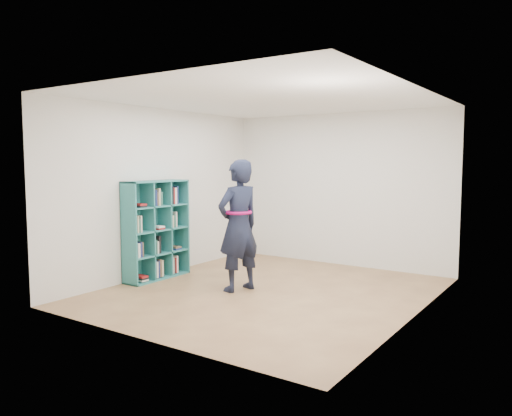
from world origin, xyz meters
The scene contains 9 objects.
floor centered at (0.00, 0.00, 0.00)m, with size 4.50×4.50×0.00m, color brown.
ceiling centered at (0.00, 0.00, 2.60)m, with size 4.50×4.50×0.00m, color white.
wall_left centered at (-2.00, 0.00, 1.30)m, with size 0.02×4.50×2.60m, color white.
wall_right centered at (2.00, 0.00, 1.30)m, with size 0.02×4.50×2.60m, color white.
wall_back centered at (0.00, 2.25, 1.30)m, with size 4.00×0.02×2.60m, color white.
wall_front centered at (0.00, -2.25, 1.30)m, with size 4.00×0.02×2.60m, color white.
bookshelf centered at (-1.85, -0.29, 0.73)m, with size 0.33×1.12×1.49m.
person centered at (-0.37, -0.16, 0.91)m, with size 0.60×0.75×1.81m.
smartphone centered at (-0.47, -0.03, 1.02)m, with size 0.01×0.08×0.12m.
Camera 1 is at (3.63, -5.64, 1.78)m, focal length 35.00 mm.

